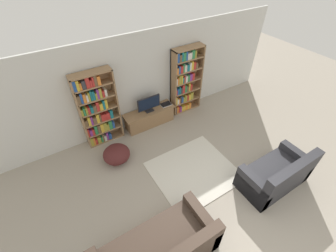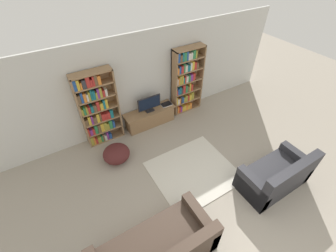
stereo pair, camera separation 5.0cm
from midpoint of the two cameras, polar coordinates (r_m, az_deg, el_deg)
name	(u,v)px [view 1 (the left image)]	position (r m, az deg, el deg)	size (l,w,h in m)	color
ground_plane	(250,243)	(4.91, 19.78, -26.13)	(18.00, 18.00, 0.00)	#9E9384
wall_back	(142,81)	(6.15, -6.91, 11.21)	(8.80, 0.06, 2.60)	silver
bookshelf_left	(97,110)	(5.83, -17.88, 3.93)	(0.95, 0.30, 2.02)	#93704C
bookshelf_right	(185,81)	(6.71, 4.01, 11.45)	(0.95, 0.30, 2.02)	#93704C
tv_stand	(150,117)	(6.54, -4.93, 2.24)	(1.49, 0.44, 0.49)	#8E6B47
television	(149,104)	(6.23, -5.11, 5.62)	(0.67, 0.16, 0.46)	black
laptop	(166,104)	(6.58, -0.78, 5.52)	(0.32, 0.22, 0.03)	#B7B7BC
area_rug	(194,171)	(5.50, 6.28, -11.31)	(1.87, 1.69, 0.02)	beige
couch_left_sectional	(158,252)	(4.33, -3.01, -29.40)	(2.06, 0.94, 0.82)	#423328
couch_right_sofa	(276,175)	(5.53, 25.46, -11.20)	(1.54, 0.82, 0.96)	#2D2D33
beanbag_ottoman	(117,154)	(5.71, -13.18, -6.98)	(0.66, 0.66, 0.39)	#4C1E1E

